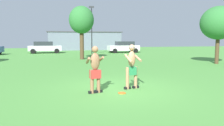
# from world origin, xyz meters

# --- Properties ---
(ground_plane) EXTENTS (80.00, 80.00, 0.00)m
(ground_plane) POSITION_xyz_m (0.00, 0.00, 0.00)
(ground_plane) COLOR #4C8E3D
(player_near) EXTENTS (0.61, 0.67, 1.68)m
(player_near) POSITION_xyz_m (-1.00, -0.36, 0.89)
(player_near) COLOR black
(player_near) RESTS_ON ground_plane
(player_in_green) EXTENTS (0.64, 0.68, 1.73)m
(player_in_green) POSITION_xyz_m (0.49, -0.04, 0.95)
(player_in_green) COLOR black
(player_in_green) RESTS_ON ground_plane
(frisbee) EXTENTS (0.28, 0.28, 0.03)m
(frisbee) POSITION_xyz_m (-0.08, -0.65, 0.01)
(frisbee) COLOR orange
(frisbee) RESTS_ON ground_plane
(car_silver_near_post) EXTENTS (4.31, 2.05, 1.58)m
(car_silver_near_post) POSITION_xyz_m (-4.15, 22.57, 0.82)
(car_silver_near_post) COLOR silver
(car_silver_near_post) RESTS_ON ground_plane
(car_white_mid_lot) EXTENTS (4.37, 2.17, 1.58)m
(car_white_mid_lot) POSITION_xyz_m (6.55, 21.02, 0.82)
(car_white_mid_lot) COLOR white
(car_white_mid_lot) RESTS_ON ground_plane
(lamp_post) EXTENTS (0.60, 0.24, 5.90)m
(lamp_post) POSITION_xyz_m (1.70, 18.68, 3.61)
(lamp_post) COLOR black
(lamp_post) RESTS_ON ground_plane
(outbuilding_behind_lot) EXTENTS (12.83, 4.88, 3.19)m
(outbuilding_behind_lot) POSITION_xyz_m (2.17, 30.64, 1.60)
(outbuilding_behind_lot) COLOR slate
(outbuilding_behind_lot) RESTS_ON ground_plane
(tree_left_field) EXTENTS (2.72, 2.72, 4.42)m
(tree_left_field) POSITION_xyz_m (9.66, 6.33, 3.13)
(tree_left_field) COLOR #4C3823
(tree_left_field) RESTS_ON ground_plane
(tree_behind_players) EXTENTS (2.32, 2.32, 4.98)m
(tree_behind_players) POSITION_xyz_m (-0.16, 12.52, 3.63)
(tree_behind_players) COLOR #4C3823
(tree_behind_players) RESTS_ON ground_plane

